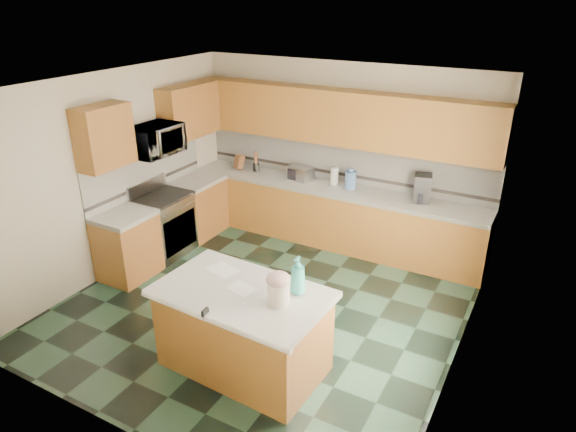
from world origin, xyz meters
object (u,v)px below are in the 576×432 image
Objects in this scene: treat_jar at (278,293)px; toaster_oven at (300,173)px; knife_block at (239,162)px; island_base at (244,332)px; soap_bottle_island at (298,275)px; island_top at (242,293)px; coffee_maker at (422,188)px.

treat_jar is 3.41m from toaster_oven.
treat_jar is 4.01m from knife_block.
toaster_oven is at bearing 110.18° from island_base.
soap_bottle_island is 3.86m from knife_block.
treat_jar is 0.61× the size of toaster_oven.
treat_jar is at bearing 1.13° from island_base.
treat_jar is 0.57× the size of soap_bottle_island.
soap_bottle_island is at bearing 28.93° from island_top.
coffee_maker reaches higher than island_base.
toaster_oven is at bearing 117.60° from soap_bottle_island.
soap_bottle_island reaches higher than knife_block.
toaster_oven is (1.13, 0.00, -0.01)m from knife_block.
treat_jar is at bearing 1.13° from island_top.
island_base is 3.33m from coffee_maker.
knife_block reaches higher than island_base.
treat_jar is 0.96× the size of knife_block.
island_base is 6.97× the size of knife_block.
toaster_oven is 0.94× the size of coffee_maker.
toaster_oven is (-1.39, 3.12, -0.01)m from treat_jar.
knife_block reaches higher than island_top.
island_top is at bearing -35.24° from knife_block.
soap_bottle_island is 2.92m from coffee_maker.
coffee_maker reaches higher than treat_jar.
island_top is 3.27m from coffee_maker.
treat_jar is at bearing -30.36° from knife_block.
soap_bottle_island is 3.21m from toaster_oven.
toaster_oven is at bearing 166.40° from coffee_maker.
toaster_oven is (-0.97, 3.10, 0.14)m from island_top.
island_top is 3.75m from knife_block.
island_base is at bearing -35.24° from knife_block.
coffee_maker reaches higher than toaster_oven.
island_top is at bearing -153.36° from soap_bottle_island.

